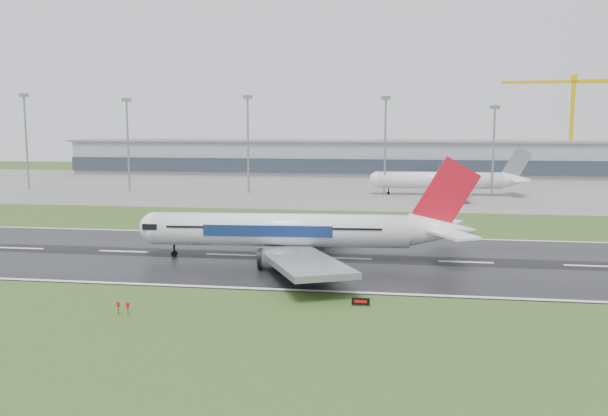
# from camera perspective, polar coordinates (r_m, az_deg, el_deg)

# --- Properties ---
(ground) EXTENTS (520.00, 520.00, 0.00)m
(ground) POSITION_cam_1_polar(r_m,az_deg,el_deg) (111.29, -6.60, -4.27)
(ground) COLOR #2F4C1B
(ground) RESTS_ON ground
(runway) EXTENTS (400.00, 45.00, 0.10)m
(runway) POSITION_cam_1_polar(r_m,az_deg,el_deg) (111.28, -6.60, -4.24)
(runway) COLOR black
(runway) RESTS_ON ground
(apron) EXTENTS (400.00, 130.00, 0.08)m
(apron) POSITION_cam_1_polar(r_m,az_deg,el_deg) (233.01, 1.41, 1.95)
(apron) COLOR slate
(apron) RESTS_ON ground
(terminal) EXTENTS (240.00, 36.00, 15.00)m
(terminal) POSITION_cam_1_polar(r_m,az_deg,el_deg) (291.94, 2.88, 4.54)
(terminal) COLOR gray
(terminal) RESTS_ON ground
(main_airliner) EXTENTS (59.95, 57.43, 16.71)m
(main_airliner) POSITION_cam_1_polar(r_m,az_deg,el_deg) (105.67, 0.00, -0.19)
(main_airliner) COLOR white
(main_airliner) RESTS_ON runway
(parked_airliner) EXTENTS (54.29, 50.85, 15.30)m
(parked_airliner) POSITION_cam_1_polar(r_m,az_deg,el_deg) (208.94, 12.75, 3.25)
(parked_airliner) COLOR silver
(parked_airliner) RESTS_ON apron
(tower_crane) EXTENTS (45.84, 5.58, 45.12)m
(tower_crane) POSITION_cam_1_polar(r_m,az_deg,el_deg) (314.97, 23.04, 6.91)
(tower_crane) COLOR #DFAB07
(tower_crane) RESTS_ON ground
(runway_sign) EXTENTS (2.28, 0.91, 1.04)m
(runway_sign) POSITION_cam_1_polar(r_m,az_deg,el_deg) (80.53, 5.15, -8.45)
(runway_sign) COLOR black
(runway_sign) RESTS_ON ground
(floodmast_0) EXTENTS (0.64, 0.64, 32.27)m
(floodmast_0) POSITION_cam_1_polar(r_m,az_deg,el_deg) (242.55, -23.80, 5.35)
(floodmast_0) COLOR gray
(floodmast_0) RESTS_ON ground
(floodmast_1) EXTENTS (0.64, 0.64, 30.50)m
(floodmast_1) POSITION_cam_1_polar(r_m,az_deg,el_deg) (224.79, -15.62, 5.36)
(floodmast_1) COLOR gray
(floodmast_1) RESTS_ON ground
(floodmast_2) EXTENTS (0.64, 0.64, 31.19)m
(floodmast_2) POSITION_cam_1_polar(r_m,az_deg,el_deg) (211.14, -5.08, 5.58)
(floodmast_2) COLOR gray
(floodmast_2) RESTS_ON ground
(floodmast_3) EXTENTS (0.64, 0.64, 30.59)m
(floodmast_3) POSITION_cam_1_polar(r_m,az_deg,el_deg) (205.31, 7.34, 5.41)
(floodmast_3) COLOR gray
(floodmast_3) RESTS_ON ground
(floodmast_4) EXTENTS (0.64, 0.64, 27.52)m
(floodmast_4) POSITION_cam_1_polar(r_m,az_deg,el_deg) (207.44, 16.74, 4.75)
(floodmast_4) COLOR gray
(floodmast_4) RESTS_ON ground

